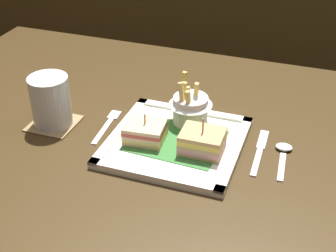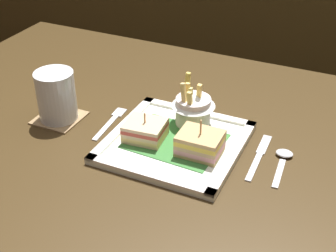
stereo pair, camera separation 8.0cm
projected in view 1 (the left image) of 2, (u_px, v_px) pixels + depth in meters
The scene contains 10 objects.
dining_table at pixel (161, 177), 1.09m from camera, with size 1.35×0.94×0.75m.
square_plate at pixel (176, 142), 1.01m from camera, with size 0.27×0.27×0.02m.
sandwich_half_left at pixel (145, 132), 1.00m from camera, with size 0.09×0.08×0.06m.
sandwich_half_right at pixel (202, 142), 0.97m from camera, with size 0.09×0.07×0.08m.
fries_cup at pixel (190, 105), 1.05m from camera, with size 0.10×0.10×0.11m.
drink_coaster at pixel (54, 124), 1.08m from camera, with size 0.10×0.10×0.00m, color #96774D.
water_glass at pixel (51, 104), 1.05m from camera, with size 0.09×0.09×0.11m.
fork at pixel (108, 124), 1.08m from camera, with size 0.03×0.14×0.00m.
knife at pixel (260, 150), 1.00m from camera, with size 0.02×0.17×0.00m.
spoon at pixel (283, 152), 0.98m from camera, with size 0.04×0.12×0.01m.
Camera 1 is at (0.30, -0.80, 1.33)m, focal length 51.54 mm.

